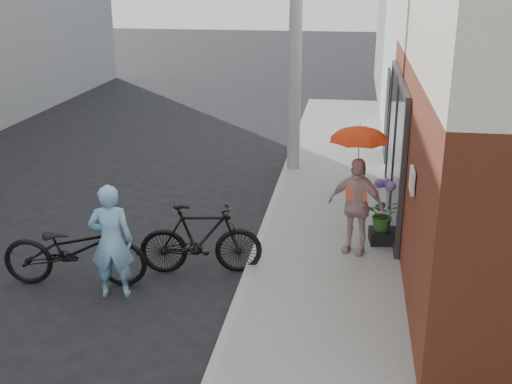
% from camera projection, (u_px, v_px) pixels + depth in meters
% --- Properties ---
extents(ground, '(80.00, 80.00, 0.00)m').
position_uv_depth(ground, '(174.00, 296.00, 9.06)').
color(ground, black).
rests_on(ground, ground).
extents(sidewalk, '(2.20, 24.00, 0.12)m').
position_uv_depth(sidewalk, '(330.00, 244.00, 10.60)').
color(sidewalk, gray).
rests_on(sidewalk, ground).
extents(curb, '(0.12, 24.00, 0.12)m').
position_uv_depth(curb, '(260.00, 240.00, 10.77)').
color(curb, '#9E9E99').
rests_on(curb, ground).
extents(utility_pole, '(0.28, 0.28, 7.00)m').
position_uv_depth(utility_pole, '(296.00, 12.00, 13.33)').
color(utility_pole, '#9E9E99').
rests_on(utility_pole, ground).
extents(officer, '(0.67, 0.51, 1.65)m').
position_uv_depth(officer, '(111.00, 241.00, 8.83)').
color(officer, '#7EB9E0').
rests_on(officer, ground).
extents(bike_left, '(2.16, 0.95, 1.10)m').
position_uv_depth(bike_left, '(75.00, 250.00, 9.23)').
color(bike_left, black).
rests_on(bike_left, ground).
extents(bike_right, '(1.90, 0.82, 1.10)m').
position_uv_depth(bike_right, '(201.00, 239.00, 9.59)').
color(bike_right, black).
rests_on(bike_right, ground).
extents(kimono_woman, '(0.98, 0.66, 1.54)m').
position_uv_depth(kimono_woman, '(356.00, 206.00, 9.96)').
color(kimono_woman, beige).
rests_on(kimono_woman, sidewalk).
extents(parasol, '(0.88, 0.88, 0.77)m').
position_uv_depth(parasol, '(360.00, 133.00, 9.58)').
color(parasol, '#F74E1D').
rests_on(parasol, kimono_woman).
extents(planter, '(0.45, 0.45, 0.21)m').
position_uv_depth(planter, '(382.00, 236.00, 10.51)').
color(planter, black).
rests_on(planter, sidewalk).
extents(potted_plant, '(0.50, 0.44, 0.56)m').
position_uv_depth(potted_plant, '(384.00, 214.00, 10.38)').
color(potted_plant, '#386E2C').
rests_on(potted_plant, planter).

